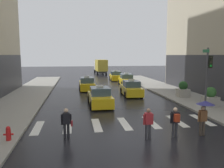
% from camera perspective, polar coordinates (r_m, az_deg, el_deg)
% --- Properties ---
extents(ground_plane, '(160.00, 160.00, 0.00)m').
position_cam_1_polar(ground_plane, '(12.21, 6.21, -13.87)').
color(ground_plane, black).
extents(crosswalk_markings, '(11.30, 2.80, 0.01)m').
position_cam_1_polar(crosswalk_markings, '(14.96, 3.13, -9.81)').
color(crosswalk_markings, silver).
rests_on(crosswalk_markings, ground).
extents(traffic_light_pole, '(0.44, 0.84, 4.80)m').
position_cam_1_polar(traffic_light_pole, '(18.98, 22.87, 3.25)').
color(traffic_light_pole, '#47474C').
rests_on(traffic_light_pole, curb_right).
extents(taxi_lead, '(1.97, 4.56, 1.80)m').
position_cam_1_polar(taxi_lead, '(19.97, -3.05, -3.35)').
color(taxi_lead, yellow).
rests_on(taxi_lead, ground).
extents(taxi_second, '(2.07, 4.60, 1.80)m').
position_cam_1_polar(taxi_second, '(25.08, 4.80, -1.19)').
color(taxi_second, yellow).
rests_on(taxi_second, ground).
extents(taxi_third, '(1.95, 4.55, 1.80)m').
position_cam_1_polar(taxi_third, '(28.89, -6.27, -0.10)').
color(taxi_third, yellow).
rests_on(taxi_third, ground).
extents(taxi_fourth, '(2.03, 4.59, 1.80)m').
position_cam_1_polar(taxi_fourth, '(34.04, 3.58, 1.04)').
color(taxi_fourth, yellow).
rests_on(taxi_fourth, ground).
extents(taxi_fifth, '(2.10, 4.62, 1.80)m').
position_cam_1_polar(taxi_fifth, '(39.79, 0.94, 1.94)').
color(taxi_fifth, yellow).
rests_on(taxi_fifth, ground).
extents(box_truck, '(2.51, 7.62, 3.35)m').
position_cam_1_polar(box_truck, '(52.63, -2.85, 4.45)').
color(box_truck, '#2D2D2D').
rests_on(box_truck, ground).
extents(pedestrian_with_umbrella, '(0.96, 0.96, 1.94)m').
position_cam_1_polar(pedestrian_with_umbrella, '(13.40, 22.06, -5.68)').
color(pedestrian_with_umbrella, '#473D33').
rests_on(pedestrian_with_umbrella, ground).
extents(pedestrian_with_backpack, '(0.55, 0.43, 1.65)m').
position_cam_1_polar(pedestrian_with_backpack, '(12.67, 15.51, -8.67)').
color(pedestrian_with_backpack, '#333338').
rests_on(pedestrian_with_backpack, ground).
extents(pedestrian_with_handbag, '(0.60, 0.24, 1.65)m').
position_cam_1_polar(pedestrian_with_handbag, '(12.28, -11.27, -9.24)').
color(pedestrian_with_handbag, black).
rests_on(pedestrian_with_handbag, ground).
extents(pedestrian_plain_coat, '(0.55, 0.24, 1.65)m').
position_cam_1_polar(pedestrian_plain_coat, '(12.17, 9.03, -9.32)').
color(pedestrian_plain_coat, '#333338').
rests_on(pedestrian_plain_coat, ground).
extents(fire_hydrant, '(0.48, 0.24, 0.72)m').
position_cam_1_polar(fire_hydrant, '(12.76, -24.44, -11.14)').
color(fire_hydrant, red).
rests_on(fire_hydrant, curb_left).
extents(planter_near_corner, '(1.10, 1.10, 1.60)m').
position_cam_1_polar(planter_near_corner, '(20.83, 23.35, -3.08)').
color(planter_near_corner, '#A8A399').
rests_on(planter_near_corner, curb_right).
extents(planter_mid_block, '(1.10, 1.10, 1.60)m').
position_cam_1_polar(planter_mid_block, '(24.46, 17.30, -1.36)').
color(planter_mid_block, '#A8A399').
rests_on(planter_mid_block, curb_right).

